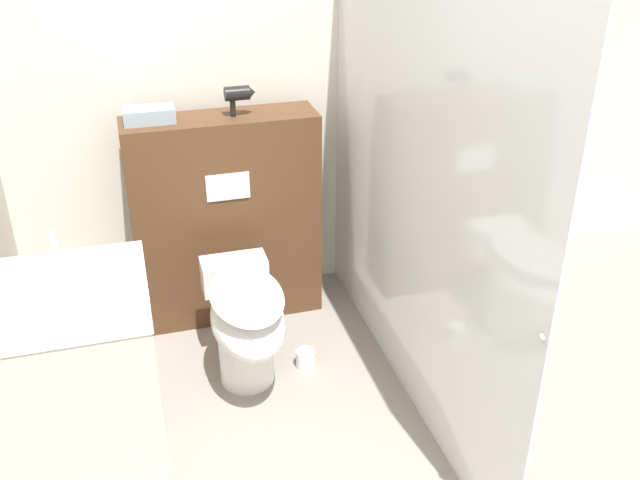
{
  "coord_description": "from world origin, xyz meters",
  "views": [
    {
      "loc": [
        -0.7,
        -1.4,
        2.27
      ],
      "look_at": [
        0.09,
        1.36,
        0.75
      ],
      "focal_mm": 40.0,
      "sensor_mm": 36.0,
      "label": 1
    }
  ],
  "objects": [
    {
      "name": "wall_back",
      "position": [
        0.0,
        2.29,
        1.25
      ],
      "size": [
        8.0,
        0.06,
        2.5
      ],
      "color": "silver",
      "rests_on": "ground_plane"
    },
    {
      "name": "partition_panel",
      "position": [
        -0.24,
        2.03,
        0.57
      ],
      "size": [
        0.99,
        0.29,
        1.15
      ],
      "color": "#51331E",
      "rests_on": "ground_plane"
    },
    {
      "name": "shower_glass",
      "position": [
        0.46,
        1.18,
        1.03
      ],
      "size": [
        0.04,
        2.17,
        2.06
      ],
      "color": "silver",
      "rests_on": "ground_plane"
    },
    {
      "name": "toilet",
      "position": [
        -0.27,
        1.36,
        0.36
      ],
      "size": [
        0.34,
        0.7,
        0.57
      ],
      "color": "white",
      "rests_on": "ground_plane"
    },
    {
      "name": "sink_vanity",
      "position": [
        -1.0,
        0.91,
        0.48
      ],
      "size": [
        0.61,
        0.49,
        1.11
      ],
      "color": "beige",
      "rests_on": "ground_plane"
    },
    {
      "name": "hair_drier",
      "position": [
        -0.14,
        2.01,
        1.26
      ],
      "size": [
        0.15,
        0.07,
        0.15
      ],
      "color": "black",
      "rests_on": "partition_panel"
    },
    {
      "name": "folded_towel",
      "position": [
        -0.58,
        2.04,
        1.19
      ],
      "size": [
        0.25,
        0.14,
        0.07
      ],
      "color": "#8C9EAD",
      "rests_on": "partition_panel"
    },
    {
      "name": "spare_toilet_roll",
      "position": [
        0.03,
        1.41,
        0.05
      ],
      "size": [
        0.1,
        0.1,
        0.09
      ],
      "color": "white",
      "rests_on": "ground_plane"
    }
  ]
}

